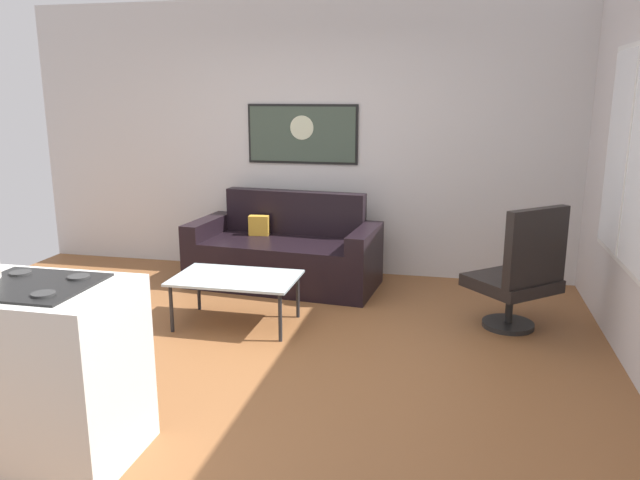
{
  "coord_description": "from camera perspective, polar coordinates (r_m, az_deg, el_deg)",
  "views": [
    {
      "loc": [
        1.39,
        -3.86,
        1.87
      ],
      "look_at": [
        0.33,
        0.9,
        0.7
      ],
      "focal_mm": 34.5,
      "sensor_mm": 36.0,
      "label": 1
    }
  ],
  "objects": [
    {
      "name": "ground",
      "position": [
        4.51,
        -6.71,
        -11.35
      ],
      "size": [
        6.4,
        6.4,
        0.04
      ],
      "primitive_type": "cube",
      "color": "brown"
    },
    {
      "name": "back_wall",
      "position": [
        6.45,
        0.09,
        9.31
      ],
      "size": [
        6.4,
        0.05,
        2.8
      ],
      "primitive_type": "cube",
      "color": "beige",
      "rests_on": "ground"
    },
    {
      "name": "couch",
      "position": [
        6.12,
        -3.27,
        -1.37
      ],
      "size": [
        1.9,
        1.0,
        0.9
      ],
      "color": "black",
      "rests_on": "ground"
    },
    {
      "name": "coffee_table",
      "position": [
        5.07,
        -7.81,
        -3.73
      ],
      "size": [
        1.0,
        0.64,
        0.41
      ],
      "color": "silver",
      "rests_on": "ground"
    },
    {
      "name": "armchair",
      "position": [
        5.12,
        18.1,
        -2.97
      ],
      "size": [
        0.83,
        0.82,
        1.02
      ],
      "color": "black",
      "rests_on": "ground"
    },
    {
      "name": "wall_painting",
      "position": [
        6.45,
        -1.66,
        9.8
      ],
      "size": [
        1.17,
        0.03,
        0.61
      ],
      "color": "black"
    },
    {
      "name": "window",
      "position": [
        4.93,
        26.78,
        7.01
      ],
      "size": [
        0.03,
        1.37,
        1.57
      ],
      "color": "silver"
    }
  ]
}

